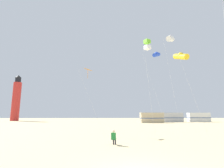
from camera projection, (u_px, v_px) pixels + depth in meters
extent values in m
cube|color=#238438|center=(114.00, 136.00, 13.38)|extent=(0.39, 0.30, 0.52)
sphere|color=beige|center=(114.00, 131.00, 13.45)|extent=(0.20, 0.20, 0.20)
cylinder|color=#2D2D38|center=(115.00, 139.00, 13.49)|extent=(0.22, 0.38, 0.13)
cylinder|color=#2D2D38|center=(115.00, 142.00, 13.61)|extent=(0.11, 0.11, 0.42)
cylinder|color=#2D2D38|center=(113.00, 139.00, 13.53)|extent=(0.22, 0.38, 0.13)
cylinder|color=#2D2D38|center=(113.00, 142.00, 13.64)|extent=(0.11, 0.11, 0.42)
cylinder|color=silver|center=(90.00, 99.00, 20.35)|extent=(3.29, 0.98, 8.18)
cube|color=orange|center=(88.00, 69.00, 22.65)|extent=(1.22, 1.22, 0.40)
cylinder|color=orange|center=(88.00, 74.00, 22.54)|extent=(0.04, 0.04, 1.10)
cylinder|color=silver|center=(149.00, 88.00, 18.48)|extent=(0.85, 0.19, 10.26)
cube|color=#72D12D|center=(147.00, 42.00, 19.84)|extent=(0.82, 0.82, 0.44)
cube|color=white|center=(147.00, 47.00, 19.72)|extent=(0.82, 0.82, 0.44)
cylinder|color=silver|center=(172.00, 83.00, 21.52)|extent=(1.27, 0.83, 12.38)
cylinder|color=white|center=(170.00, 39.00, 23.22)|extent=(1.94, 2.48, 1.48)
sphere|color=white|center=(170.00, 38.00, 23.24)|extent=(0.76, 0.76, 0.76)
cylinder|color=silver|center=(192.00, 93.00, 18.97)|extent=(3.09, 0.58, 9.40)
cylinder|color=yellow|center=(181.00, 57.00, 21.29)|extent=(1.14, 2.58, 1.48)
sphere|color=yellow|center=(181.00, 55.00, 21.31)|extent=(0.76, 0.76, 0.76)
cylinder|color=silver|center=(154.00, 89.00, 29.43)|extent=(3.04, 2.42, 13.32)
cylinder|color=blue|center=(156.00, 55.00, 32.11)|extent=(2.10, 2.39, 1.48)
sphere|color=blue|center=(156.00, 54.00, 32.14)|extent=(0.76, 0.76, 0.76)
cylinder|color=red|center=(16.00, 101.00, 62.86)|extent=(2.80, 2.80, 14.00)
cylinder|color=black|center=(18.00, 80.00, 64.22)|extent=(2.00, 2.00, 1.80)
cone|color=black|center=(18.00, 76.00, 64.46)|extent=(2.20, 2.20, 1.00)
cube|color=#C6B28C|center=(152.00, 118.00, 48.61)|extent=(6.43, 2.39, 2.80)
cube|color=#4C608C|center=(152.00, 118.00, 48.58)|extent=(6.47, 2.43, 0.24)
cube|color=#B7BABF|center=(172.00, 117.00, 53.44)|extent=(6.52, 2.65, 2.80)
cube|color=#4C608C|center=(172.00, 118.00, 53.41)|extent=(6.56, 2.69, 0.24)
cube|color=white|center=(199.00, 117.00, 53.74)|extent=(6.51, 2.63, 2.80)
cube|color=#4C608C|center=(199.00, 118.00, 53.71)|extent=(6.55, 2.67, 0.24)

